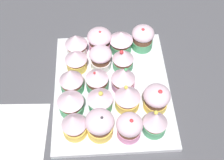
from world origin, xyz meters
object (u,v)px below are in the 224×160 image
(cupcake_12, at_px, (101,58))
(napkin, at_px, (17,132))
(cupcake_3, at_px, (155,122))
(cupcake_6, at_px, (128,97))
(cupcake_11, at_px, (76,60))
(cupcake_1, at_px, (100,125))
(cupcake_14, at_px, (76,44))
(cupcake_4, at_px, (71,102))
(cupcake_10, at_px, (123,79))
(cupcake_15, at_px, (100,40))
(cupcake_17, at_px, (143,37))
(cupcake_16, at_px, (121,41))
(cupcake_7, at_px, (156,98))
(cupcake_8, at_px, (71,79))
(cupcake_5, at_px, (100,99))
(cupcake_0, at_px, (74,124))
(cupcake_2, at_px, (129,127))
(baking_tray, at_px, (112,88))
(cupcake_9, at_px, (97,80))
(cupcake_13, at_px, (123,59))

(cupcake_12, xyz_separation_m, napkin, (-0.21, -0.18, -0.04))
(cupcake_3, relative_size, cupcake_6, 0.95)
(cupcake_3, xyz_separation_m, cupcake_11, (-0.18, 0.20, -0.00))
(cupcake_1, relative_size, cupcake_14, 1.10)
(cupcake_4, height_order, cupcake_10, cupcake_10)
(cupcake_15, distance_m, cupcake_17, 0.12)
(cupcake_3, distance_m, cupcake_17, 0.26)
(cupcake_6, xyz_separation_m, cupcake_16, (-0.00, 0.19, -0.00))
(cupcake_17, bearing_deg, cupcake_3, -90.69)
(cupcake_7, bearing_deg, cupcake_3, -100.77)
(cupcake_8, height_order, cupcake_14, cupcake_8)
(cupcake_5, distance_m, cupcake_8, 0.09)
(cupcake_6, height_order, cupcake_16, cupcake_6)
(cupcake_3, xyz_separation_m, cupcake_4, (-0.19, 0.07, -0.00))
(cupcake_3, height_order, cupcake_12, cupcake_3)
(cupcake_0, distance_m, cupcake_2, 0.12)
(cupcake_5, bearing_deg, cupcake_4, -177.10)
(cupcake_4, height_order, cupcake_17, cupcake_17)
(baking_tray, height_order, cupcake_15, cupcake_15)
(cupcake_3, relative_size, cupcake_14, 1.09)
(cupcake_6, distance_m, cupcake_9, 0.09)
(cupcake_9, bearing_deg, cupcake_15, 85.35)
(baking_tray, xyz_separation_m, cupcake_12, (-0.03, 0.07, 0.04))
(cupcake_4, height_order, cupcake_6, cupcake_6)
(cupcake_0, bearing_deg, cupcake_8, 93.85)
(cupcake_5, relative_size, cupcake_6, 0.93)
(cupcake_8, distance_m, cupcake_16, 0.18)
(cupcake_5, xyz_separation_m, cupcake_16, (0.06, 0.19, 0.00))
(cupcake_10, relative_size, cupcake_16, 1.06)
(cupcake_15, bearing_deg, cupcake_12, -89.41)
(cupcake_13, bearing_deg, cupcake_4, -136.69)
(cupcake_7, xyz_separation_m, napkin, (-0.34, -0.05, -0.04))
(cupcake_8, height_order, cupcake_11, cupcake_8)
(cupcake_4, relative_size, cupcake_5, 0.91)
(cupcake_12, distance_m, cupcake_17, 0.14)
(cupcake_3, xyz_separation_m, cupcake_13, (-0.06, 0.19, -0.00))
(cupcake_1, xyz_separation_m, cupcake_16, (0.07, 0.26, -0.00))
(cupcake_4, distance_m, cupcake_9, 0.09)
(baking_tray, distance_m, cupcake_6, 0.08)
(cupcake_11, bearing_deg, cupcake_1, -74.18)
(cupcake_2, bearing_deg, cupcake_3, 7.75)
(cupcake_7, xyz_separation_m, cupcake_14, (-0.19, 0.19, -0.00))
(baking_tray, bearing_deg, cupcake_4, -148.51)
(baking_tray, relative_size, cupcake_16, 5.21)
(cupcake_14, bearing_deg, cupcake_3, -54.21)
(cupcake_5, xyz_separation_m, cupcake_6, (0.07, 0.00, 0.00))
(cupcake_9, bearing_deg, cupcake_4, -137.37)
(cupcake_6, xyz_separation_m, cupcake_8, (-0.14, 0.06, -0.00))
(cupcake_9, xyz_separation_m, napkin, (-0.20, -0.11, -0.04))
(cupcake_6, xyz_separation_m, cupcake_11, (-0.12, 0.13, -0.00))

